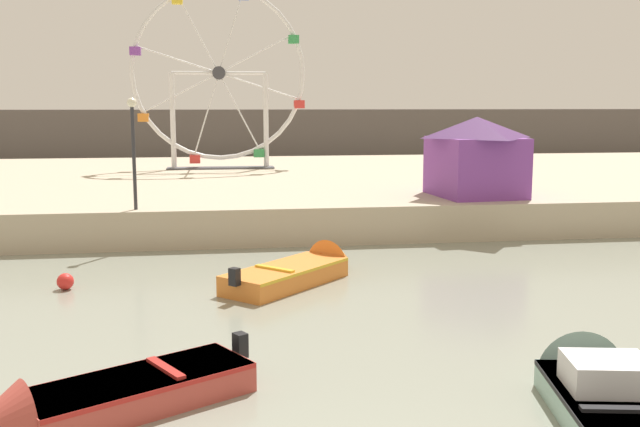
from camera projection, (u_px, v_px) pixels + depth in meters
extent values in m
cube|color=#B7A88E|center=(247.00, 187.00, 36.42)|extent=(110.00, 24.81, 1.33)
cube|color=#564C47|center=(235.00, 137.00, 58.63)|extent=(140.00, 3.00, 4.40)
cube|color=orange|center=(286.00, 276.00, 19.33)|extent=(3.72, 3.77, 0.53)
cube|color=gold|center=(286.00, 268.00, 19.30)|extent=(3.71, 3.76, 0.08)
cone|color=orange|center=(337.00, 260.00, 21.27)|extent=(1.73, 1.72, 1.38)
cube|color=black|center=(235.00, 277.00, 17.66)|extent=(0.31, 0.31, 0.44)
cube|color=gold|center=(275.00, 268.00, 18.90)|extent=(1.00, 0.98, 0.06)
cube|color=#93BCAD|center=(616.00, 414.00, 10.79)|extent=(2.18, 3.61, 0.47)
cube|color=black|center=(617.00, 402.00, 10.77)|extent=(2.19, 3.58, 0.08)
cone|color=#93BCAD|center=(572.00, 363.00, 12.90)|extent=(1.65, 1.19, 1.50)
cube|color=silver|center=(608.00, 374.00, 11.14)|extent=(1.43, 1.23, 0.48)
cube|color=black|center=(628.00, 409.00, 10.34)|extent=(1.35, 0.41, 0.06)
cube|color=#B24238|center=(141.00, 391.00, 11.61)|extent=(3.79, 2.98, 0.51)
cube|color=#B2231E|center=(140.00, 379.00, 11.58)|extent=(3.77, 2.98, 0.08)
cube|color=black|center=(240.00, 345.00, 12.73)|extent=(0.29, 0.31, 0.44)
cube|color=#B2231E|center=(165.00, 368.00, 11.85)|extent=(0.71, 1.06, 0.06)
torus|color=silver|center=(219.00, 73.00, 38.67)|extent=(9.38, 0.24, 9.38)
cylinder|color=#38383D|center=(219.00, 73.00, 38.67)|extent=(0.70, 0.50, 0.70)
cylinder|color=silver|center=(259.00, 86.00, 39.09)|extent=(4.38, 0.08, 1.47)
cube|color=red|center=(299.00, 104.00, 39.54)|extent=(0.56, 0.48, 0.44)
cylinder|color=silver|center=(256.00, 53.00, 38.80)|extent=(4.10, 0.08, 2.17)
cube|color=#33934C|center=(294.00, 39.00, 38.97)|extent=(0.56, 0.48, 0.44)
cylinder|color=silver|center=(231.00, 32.00, 38.44)|extent=(1.47, 0.08, 4.38)
cylinder|color=silver|center=(198.00, 34.00, 38.22)|extent=(2.17, 0.08, 4.10)
cube|color=yellow|center=(177.00, 0.00, 37.81)|extent=(0.56, 0.48, 0.44)
cylinder|color=silver|center=(177.00, 59.00, 38.26)|extent=(4.38, 0.08, 1.47)
cube|color=purple|center=(135.00, 51.00, 37.89)|extent=(0.56, 0.48, 0.44)
cylinder|color=silver|center=(181.00, 93.00, 38.55)|extent=(4.10, 0.08, 2.17)
cube|color=orange|center=(143.00, 118.00, 38.46)|extent=(0.56, 0.48, 0.44)
cylinder|color=silver|center=(207.00, 114.00, 38.91)|extent=(1.47, 0.08, 4.38)
cube|color=red|center=(195.00, 159.00, 39.18)|extent=(0.56, 0.48, 0.44)
cylinder|color=silver|center=(239.00, 111.00, 39.13)|extent=(2.17, 0.08, 4.10)
cube|color=#33934C|center=(259.00, 153.00, 39.63)|extent=(0.56, 0.48, 0.44)
cylinder|color=silver|center=(173.00, 121.00, 38.71)|extent=(0.28, 0.28, 5.17)
cylinder|color=silver|center=(266.00, 121.00, 39.42)|extent=(0.28, 0.28, 5.17)
cylinder|color=silver|center=(219.00, 73.00, 38.67)|extent=(5.03, 0.18, 0.18)
cube|color=#4C4C51|center=(221.00, 168.00, 39.45)|extent=(5.83, 1.20, 0.08)
cube|color=purple|center=(476.00, 167.00, 27.59)|extent=(3.28, 3.58, 2.26)
pyramid|color=#462156|center=(477.00, 127.00, 27.36)|extent=(3.61, 3.94, 0.80)
cylinder|color=#2D2D33|center=(134.00, 159.00, 23.94)|extent=(0.12, 0.12, 3.43)
sphere|color=#F2EACC|center=(132.00, 103.00, 23.66)|extent=(0.32, 0.32, 0.32)
sphere|color=red|center=(65.00, 282.00, 18.91)|extent=(0.44, 0.44, 0.44)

